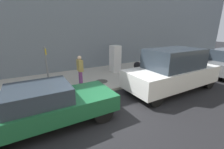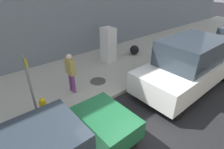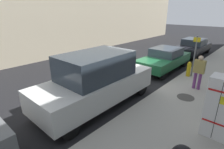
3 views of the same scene
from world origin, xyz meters
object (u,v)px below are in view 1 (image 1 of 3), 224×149
(street_sign_post, at_px, (47,70))
(fire_hydrant, at_px, (55,88))
(pedestrian_walking_far, at_px, (80,69))
(trash_bag, at_px, (137,65))
(parked_sedan_green, at_px, (46,105))
(discarded_refrigerator, at_px, (115,59))
(parked_van_white, at_px, (173,70))

(street_sign_post, relative_size, fire_hydrant, 2.69)
(street_sign_post, xyz_separation_m, pedestrian_walking_far, (-0.77, 1.66, -0.34))
(trash_bag, bearing_deg, parked_sedan_green, -60.90)
(parked_sedan_green, bearing_deg, discarded_refrigerator, 128.97)
(street_sign_post, bearing_deg, parked_van_white, 71.52)
(parked_van_white, bearing_deg, fire_hydrant, -107.89)
(trash_bag, distance_m, parked_van_white, 3.97)
(street_sign_post, distance_m, fire_hydrant, 0.87)
(discarded_refrigerator, xyz_separation_m, parked_van_white, (4.09, 0.91, 0.00))
(discarded_refrigerator, distance_m, fire_hydrant, 5.11)
(fire_hydrant, height_order, pedestrian_walking_far, pedestrian_walking_far)
(parked_van_white, bearing_deg, pedestrian_walking_far, -123.79)
(trash_bag, bearing_deg, parked_van_white, -13.03)
(street_sign_post, distance_m, trash_bag, 6.85)
(discarded_refrigerator, distance_m, street_sign_post, 5.21)
(street_sign_post, bearing_deg, trash_bag, 106.66)
(trash_bag, distance_m, pedestrian_walking_far, 5.01)
(discarded_refrigerator, xyz_separation_m, street_sign_post, (2.22, -4.70, 0.35))
(trash_bag, xyz_separation_m, parked_van_white, (3.82, -0.88, 0.64))
(street_sign_post, height_order, parked_sedan_green, street_sign_post)
(street_sign_post, height_order, fire_hydrant, street_sign_post)
(trash_bag, bearing_deg, street_sign_post, -73.34)
(trash_bag, relative_size, parked_van_white, 0.11)
(discarded_refrigerator, relative_size, pedestrian_walking_far, 1.14)
(street_sign_post, xyz_separation_m, fire_hydrant, (0.12, 0.19, -0.84))
(discarded_refrigerator, relative_size, trash_bag, 3.32)
(parked_sedan_green, relative_size, parked_van_white, 0.87)
(trash_bag, distance_m, parked_sedan_green, 7.85)
(trash_bag, bearing_deg, fire_hydrant, -71.85)
(fire_hydrant, bearing_deg, parked_sedan_green, -17.54)
(discarded_refrigerator, distance_m, parked_van_white, 4.19)
(fire_hydrant, xyz_separation_m, parked_sedan_green, (1.75, -0.55, 0.16))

